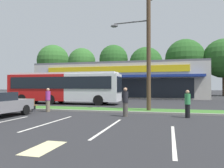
# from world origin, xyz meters

# --- Properties ---
(grass_median) EXTENTS (56.00, 2.20, 0.12)m
(grass_median) POSITION_xyz_m (0.00, 14.00, 0.06)
(grass_median) COLOR #386B28
(grass_median) RESTS_ON ground_plane
(curb_lip) EXTENTS (56.00, 0.24, 0.12)m
(curb_lip) POSITION_xyz_m (0.00, 12.78, 0.06)
(curb_lip) COLOR gray
(curb_lip) RESTS_ON ground_plane
(parking_stripe_2) EXTENTS (0.12, 4.80, 0.01)m
(parking_stripe_2) POSITION_xyz_m (-0.11, 7.77, 0.00)
(parking_stripe_2) COLOR silver
(parking_stripe_2) RESTS_ON ground_plane
(parking_stripe_3) EXTENTS (0.12, 4.80, 0.01)m
(parking_stripe_3) POSITION_xyz_m (3.03, 7.27, 0.00)
(parking_stripe_3) COLOR silver
(parking_stripe_3) RESTS_ON ground_plane
(parking_stripe_4) EXTENTS (0.12, 4.80, 0.01)m
(parking_stripe_4) POSITION_xyz_m (5.75, 5.88, 0.00)
(parking_stripe_4) COLOR silver
(parking_stripe_4) RESTS_ON ground_plane
(lot_arrow) EXTENTS (0.70, 1.60, 0.01)m
(lot_arrow) POSITION_xyz_m (2.07, 3.70, 0.00)
(lot_arrow) COLOR beige
(lot_arrow) RESTS_ON ground_plane
(storefront_building) EXTENTS (27.12, 11.52, 5.64)m
(storefront_building) POSITION_xyz_m (-2.51, 35.09, 2.82)
(storefront_building) COLOR #BCB7AD
(storefront_building) RESTS_ON ground_plane
(tree_far_left) EXTENTS (7.59, 7.59, 11.79)m
(tree_far_left) POSITION_xyz_m (-21.36, 45.61, 7.98)
(tree_far_left) COLOR #473323
(tree_far_left) RESTS_ON ground_plane
(tree_left) EXTENTS (5.88, 5.88, 10.14)m
(tree_left) POSITION_xyz_m (-12.74, 42.56, 7.18)
(tree_left) COLOR #473323
(tree_left) RESTS_ON ground_plane
(tree_mid_left) EXTENTS (5.95, 5.95, 10.51)m
(tree_mid_left) POSITION_xyz_m (-5.69, 42.64, 7.52)
(tree_mid_left) COLOR #473323
(tree_mid_left) RESTS_ON ground_plane
(tree_mid) EXTENTS (6.60, 6.60, 9.73)m
(tree_mid) POSITION_xyz_m (1.04, 42.41, 6.42)
(tree_mid) COLOR #473323
(tree_mid) RESTS_ON ground_plane
(tree_mid_right) EXTENTS (8.23, 8.23, 11.83)m
(tree_mid_right) POSITION_xyz_m (8.78, 46.96, 7.71)
(tree_mid_right) COLOR #473323
(tree_mid_right) RESTS_ON ground_plane
(tree_right) EXTENTS (7.78, 7.78, 11.33)m
(tree_right) POSITION_xyz_m (15.98, 45.99, 7.43)
(tree_right) COLOR #473323
(tree_right) RESTS_ON ground_plane
(utility_pole) EXTENTS (3.06, 2.40, 9.05)m
(utility_pole) POSITION_xyz_m (4.03, 13.81, 4.86)
(utility_pole) COLOR #4C3826
(utility_pole) RESTS_ON ground_plane
(city_bus) EXTENTS (11.91, 2.83, 3.25)m
(city_bus) POSITION_xyz_m (-5.08, 19.09, 1.77)
(city_bus) COLOR #B71414
(city_bus) RESTS_ON ground_plane
(bus_stop_bench) EXTENTS (1.60, 0.45, 0.95)m
(bus_stop_bench) POSITION_xyz_m (-4.48, 11.90, 0.50)
(bus_stop_bench) COLOR brown
(bus_stop_bench) RESTS_ON ground_plane
(pedestrian_near_bench) EXTENTS (0.35, 0.35, 1.74)m
(pedestrian_near_bench) POSITION_xyz_m (3.06, 10.96, 0.87)
(pedestrian_near_bench) COLOR #47423D
(pedestrian_near_bench) RESTS_ON ground_plane
(pedestrian_by_pole) EXTENTS (0.34, 0.34, 1.69)m
(pedestrian_by_pole) POSITION_xyz_m (-2.79, 12.09, 0.85)
(pedestrian_by_pole) COLOR #726651
(pedestrian_by_pole) RESTS_ON ground_plane
(pedestrian_mid) EXTENTS (0.32, 0.32, 1.60)m
(pedestrian_mid) POSITION_xyz_m (6.62, 11.35, 0.80)
(pedestrian_mid) COLOR black
(pedestrian_mid) RESTS_ON ground_plane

